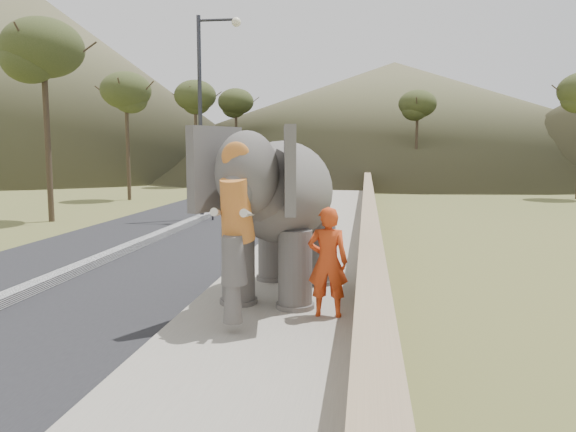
% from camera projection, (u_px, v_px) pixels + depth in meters
% --- Properties ---
extents(ground, '(160.00, 160.00, 0.00)m').
position_uv_depth(ground, '(224.00, 406.00, 6.29)').
color(ground, olive).
rests_on(ground, ground).
extents(road, '(7.00, 120.00, 0.03)m').
position_uv_depth(road, '(145.00, 244.00, 16.80)').
color(road, black).
rests_on(road, ground).
extents(median, '(0.35, 120.00, 0.22)m').
position_uv_depth(median, '(145.00, 241.00, 16.79)').
color(median, black).
rests_on(median, ground).
extents(walkway, '(3.00, 120.00, 0.15)m').
position_uv_depth(walkway, '(311.00, 246.00, 16.11)').
color(walkway, '#9E9687').
rests_on(walkway, ground).
extents(parapet, '(0.30, 120.00, 1.10)m').
position_uv_depth(parapet, '(369.00, 231.00, 15.83)').
color(parapet, tan).
rests_on(parapet, ground).
extents(lamppost, '(1.76, 0.36, 8.00)m').
position_uv_depth(lamppost, '(207.00, 97.00, 22.05)').
color(lamppost, '#303035').
rests_on(lamppost, ground).
extents(signboard, '(0.60, 0.08, 2.40)m').
position_uv_depth(signboard, '(212.00, 180.00, 22.20)').
color(signboard, '#2D2D33').
rests_on(signboard, ground).
extents(hill_left, '(60.00, 60.00, 22.00)m').
position_uv_depth(hill_left, '(20.00, 77.00, 64.24)').
color(hill_left, brown).
rests_on(hill_left, ground).
extents(hill_far, '(80.00, 80.00, 14.00)m').
position_uv_depth(hill_far, '(394.00, 117.00, 73.60)').
color(hill_far, brown).
rests_on(hill_far, ground).
extents(elephant_and_man, '(2.71, 4.44, 3.02)m').
position_uv_depth(elephant_and_man, '(283.00, 214.00, 10.48)').
color(elephant_and_man, '#645F5A').
rests_on(elephant_and_man, ground).
extents(motorcyclist, '(1.75, 1.93, 1.96)m').
position_uv_depth(motorcyclist, '(270.00, 188.00, 29.75)').
color(motorcyclist, maroon).
rests_on(motorcyclist, ground).
extents(trees, '(43.02, 42.67, 8.57)m').
position_uv_depth(trees, '(295.00, 133.00, 35.29)').
color(trees, '#473828').
rests_on(trees, ground).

